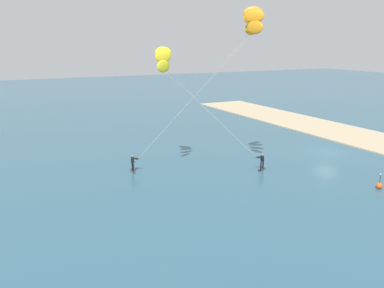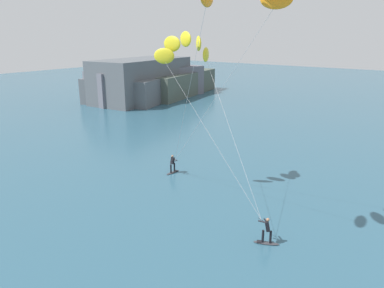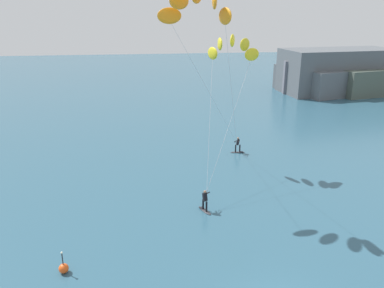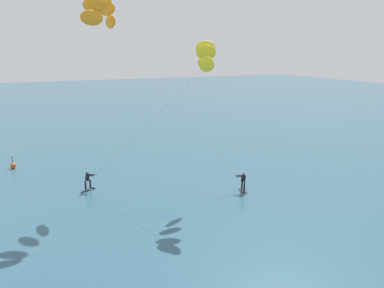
# 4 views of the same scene
# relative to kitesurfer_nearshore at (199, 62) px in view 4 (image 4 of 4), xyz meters

# --- Properties ---
(kitesurfer_nearshore) EXTENTS (6.67, 11.15, 12.08)m
(kitesurfer_nearshore) POSITION_rel_kitesurfer_nearshore_xyz_m (0.00, 0.00, 0.00)
(kitesurfer_nearshore) COLOR #333338
(kitesurfer_nearshore) RESTS_ON ground
(kitesurfer_mid_water) EXTENTS (9.20, 11.91, 15.53)m
(kitesurfer_mid_water) POSITION_rel_kitesurfer_nearshore_xyz_m (-3.78, -6.13, 3.28)
(kitesurfer_mid_water) COLOR #333338
(kitesurfer_mid_water) RESTS_ON ground
(marker_buoy) EXTENTS (0.56, 0.56, 1.38)m
(marker_buoy) POSITION_rel_kitesurfer_nearshore_xyz_m (-12.70, -14.41, -10.16)
(marker_buoy) COLOR #EA5119
(marker_buoy) RESTS_ON ground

